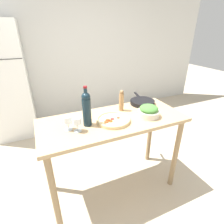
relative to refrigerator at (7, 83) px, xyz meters
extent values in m
plane|color=#BCAD93|center=(1.06, -1.82, -0.92)|extent=(14.00, 14.00, 0.00)
cube|color=silver|center=(1.06, 0.37, 0.38)|extent=(6.40, 0.06, 2.60)
cube|color=white|center=(0.00, 0.00, 0.00)|extent=(0.64, 0.64, 1.85)
cube|color=tan|center=(1.06, -1.82, -0.02)|extent=(1.43, 0.61, 0.03)
cylinder|color=#967A55|center=(0.41, -2.06, -0.48)|extent=(0.06, 0.06, 0.88)
cylinder|color=#967A55|center=(1.72, -2.06, -0.48)|extent=(0.06, 0.06, 0.88)
cylinder|color=#967A55|center=(0.41, -1.57, -0.48)|extent=(0.06, 0.06, 0.88)
cylinder|color=#967A55|center=(1.72, -1.57, -0.48)|extent=(0.06, 0.06, 0.88)
cylinder|color=#142833|center=(0.80, -1.83, 0.12)|extent=(0.08, 0.08, 0.26)
sphere|color=#142833|center=(0.80, -1.83, 0.27)|extent=(0.08, 0.08, 0.08)
cylinder|color=#142833|center=(0.80, -1.83, 0.31)|extent=(0.03, 0.03, 0.08)
cylinder|color=maroon|center=(0.80, -1.83, 0.36)|extent=(0.03, 0.03, 0.02)
cylinder|color=silver|center=(0.69, -1.90, 0.00)|extent=(0.07, 0.07, 0.00)
cylinder|color=silver|center=(0.69, -1.90, 0.03)|extent=(0.01, 0.01, 0.07)
cylinder|color=white|center=(0.69, -1.90, 0.10)|extent=(0.07, 0.07, 0.06)
cylinder|color=maroon|center=(0.69, -1.90, 0.08)|extent=(0.06, 0.06, 0.02)
cylinder|color=silver|center=(0.62, -1.85, 0.00)|extent=(0.07, 0.07, 0.00)
cylinder|color=silver|center=(0.62, -1.85, 0.03)|extent=(0.01, 0.01, 0.07)
cylinder|color=white|center=(0.62, -1.85, 0.10)|extent=(0.07, 0.07, 0.06)
cylinder|color=maroon|center=(0.62, -1.85, 0.08)|extent=(0.06, 0.06, 0.02)
cylinder|color=#AD7F51|center=(1.22, -1.67, 0.09)|extent=(0.05, 0.05, 0.19)
sphere|color=#936C45|center=(1.22, -1.67, 0.20)|extent=(0.04, 0.04, 0.04)
cylinder|color=silver|center=(1.41, -1.91, 0.03)|extent=(0.22, 0.22, 0.06)
ellipsoid|color=#478438|center=(1.41, -1.91, 0.08)|extent=(0.18, 0.18, 0.08)
cylinder|color=#DBC189|center=(1.04, -1.87, 0.01)|extent=(0.32, 0.32, 0.02)
torus|color=#DBC189|center=(1.04, -1.87, 0.02)|extent=(0.32, 0.32, 0.02)
cylinder|color=red|center=(1.00, -1.89, 0.02)|extent=(0.04, 0.04, 0.01)
cylinder|color=red|center=(1.10, -1.86, 0.02)|extent=(0.03, 0.03, 0.01)
cylinder|color=red|center=(1.04, -1.86, 0.02)|extent=(0.04, 0.04, 0.01)
cylinder|color=#E5401C|center=(0.96, -1.89, 0.02)|extent=(0.04, 0.04, 0.01)
cylinder|color=#E9411A|center=(0.99, -1.87, 0.02)|extent=(0.05, 0.05, 0.01)
cylinder|color=black|center=(1.52, -1.62, 0.02)|extent=(0.28, 0.28, 0.05)
cylinder|color=black|center=(1.52, -1.62, 0.02)|extent=(0.23, 0.23, 0.04)
cube|color=black|center=(1.58, -1.40, 0.03)|extent=(0.06, 0.17, 0.02)
camera|label=1|loc=(0.44, -3.19, 0.80)|focal=28.00mm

